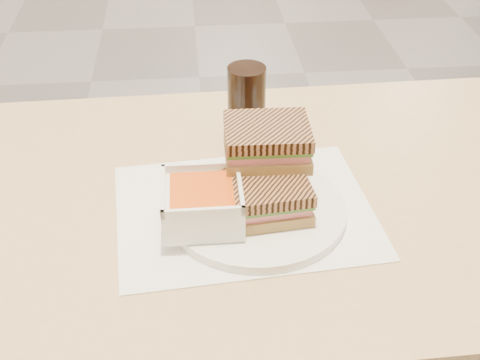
{
  "coord_description": "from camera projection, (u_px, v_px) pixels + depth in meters",
  "views": [
    {
      "loc": [
        -0.06,
        -2.76,
        1.36
      ],
      "look_at": [
        0.01,
        -2.0,
        0.82
      ],
      "focal_mm": 48.47,
      "sensor_mm": 36.0,
      "label": 1
    }
  ],
  "objects": [
    {
      "name": "panini_lower",
      "position": [
        268.0,
        197.0,
        0.95
      ],
      "size": [
        0.13,
        0.11,
        0.05
      ],
      "color": "olive",
      "rests_on": "plate"
    },
    {
      "name": "plate",
      "position": [
        256.0,
        210.0,
        0.98
      ],
      "size": [
        0.27,
        0.27,
        0.01
      ],
      "color": "white",
      "rests_on": "tray_liner"
    },
    {
      "name": "cola_glass",
      "position": [
        246.0,
        105.0,
        1.12
      ],
      "size": [
        0.07,
        0.07,
        0.14
      ],
      "color": "black",
      "rests_on": "main_table"
    },
    {
      "name": "soup_bowl",
      "position": [
        202.0,
        204.0,
        0.93
      ],
      "size": [
        0.12,
        0.12,
        0.06
      ],
      "color": "white",
      "rests_on": "plate"
    },
    {
      "name": "tray_liner",
      "position": [
        244.0,
        210.0,
        0.99
      ],
      "size": [
        0.41,
        0.33,
        0.0
      ],
      "color": "white",
      "rests_on": "main_table"
    },
    {
      "name": "main_table",
      "position": [
        301.0,
        243.0,
        1.1
      ],
      "size": [
        1.22,
        0.73,
        0.75
      ],
      "color": "tan",
      "rests_on": "ground"
    },
    {
      "name": "panini_upper",
      "position": [
        267.0,
        142.0,
        0.97
      ],
      "size": [
        0.13,
        0.11,
        0.06
      ],
      "color": "olive",
      "rests_on": "panini_lower"
    }
  ]
}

